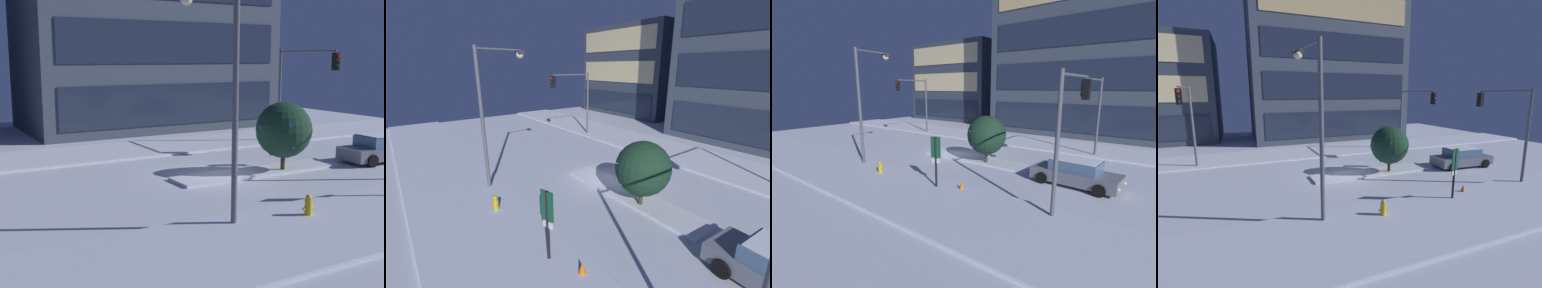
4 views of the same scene
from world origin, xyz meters
The scene contains 14 objects.
ground centered at (0.00, 0.00, 0.00)m, with size 52.00×52.00×0.00m, color silver.
curb_strip_near centered at (0.00, -8.07, 0.07)m, with size 52.00×5.20×0.14m, color silver.
curb_strip_far centered at (0.00, 8.07, 0.07)m, with size 52.00×5.20×0.14m, color silver.
median_strip centered at (2.06, -0.50, 0.07)m, with size 9.00×1.80×0.14m, color silver.
office_tower_secondary centered at (-16.27, 21.83, 6.23)m, with size 14.67×10.88×12.46m.
car_near centered at (9.55, -1.55, 0.71)m, with size 4.84×2.36×1.49m.
traffic_light_corner_far_left centered at (-10.00, 4.55, 4.45)m, with size 0.32×4.48×6.38m.
traffic_light_corner_far_right centered at (8.90, 4.19, 4.34)m, with size 0.32×5.25×6.15m.
traffic_light_corner_near_right centered at (9.97, -4.65, 4.25)m, with size 0.32×4.16×6.11m.
street_lamp_arched centered at (-3.58, -5.68, 5.18)m, with size 0.72×2.93×7.98m.
fire_hydrant centered at (-0.74, -7.04, 0.42)m, with size 0.48×0.26×0.87m.
parking_info_sign centered at (3.78, -6.71, 1.83)m, with size 0.55×0.21×2.88m.
decorated_tree_median centered at (3.23, -0.93, 2.10)m, with size 2.82×2.74×3.48m.
construction_cone centered at (5.08, -6.17, 0.28)m, with size 0.36×0.36×0.55m, color orange.
Camera 3 is at (13.45, -16.85, 5.39)m, focal length 25.40 mm.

